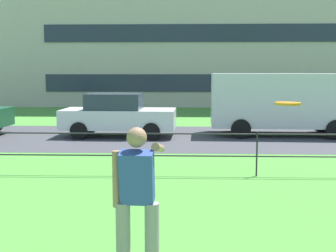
# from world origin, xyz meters

# --- Properties ---
(street_strip) EXTENTS (80.00, 6.14, 0.01)m
(street_strip) POSITION_xyz_m (0.00, 15.96, 0.00)
(street_strip) COLOR #424247
(street_strip) RESTS_ON ground
(park_fence) EXTENTS (38.65, 0.04, 1.00)m
(park_fence) POSITION_xyz_m (0.00, 10.25, 0.68)
(park_fence) COLOR #232328
(park_fence) RESTS_ON ground
(person_thrower) EXTENTS (0.54, 0.77, 1.75)m
(person_thrower) POSITION_xyz_m (-2.13, 5.16, 0.95)
(person_thrower) COLOR gray
(person_thrower) RESTS_ON ground
(frisbee) EXTENTS (0.35, 0.35, 0.03)m
(frisbee) POSITION_xyz_m (-0.55, 5.10, 2.01)
(frisbee) COLOR orange
(car_white_far_right) EXTENTS (4.06, 1.92, 1.54)m
(car_white_far_right) POSITION_xyz_m (-3.98, 16.14, 0.78)
(car_white_far_right) COLOR silver
(car_white_far_right) RESTS_ON ground
(panel_van_left) EXTENTS (5.07, 2.25, 2.24)m
(panel_van_left) POSITION_xyz_m (1.91, 16.67, 1.27)
(panel_van_left) COLOR silver
(panel_van_left) RESTS_ON ground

